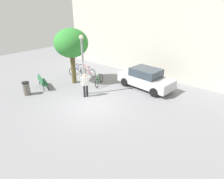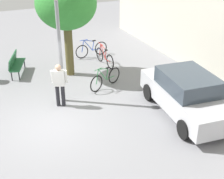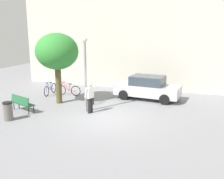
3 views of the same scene
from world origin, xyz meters
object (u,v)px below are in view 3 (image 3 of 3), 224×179
Objects in this scene: lamppost at (85,69)px; bicycle_green at (93,96)px; plaza_tree at (57,52)px; bicycle_blue at (50,89)px; trash_bin at (8,111)px; parked_car_silver at (147,88)px; bicycle_red at (68,90)px; park_bench at (22,102)px; person_by_lamppost at (90,96)px.

bicycle_green is at bearing 101.70° from lamppost.
plaza_tree is at bearing -153.99° from bicycle_green.
bicycle_blue is 5.41m from trash_bin.
lamppost reaches higher than bicycle_blue.
plaza_tree is 0.99× the size of parked_car_silver.
trash_bin is at bearing -94.31° from bicycle_red.
lamppost is 4.02m from park_bench.
park_bench is 4.33m from bicycle_green.
person_by_lamppost is 0.39× the size of plaza_tree.
person_by_lamppost reaches higher than trash_bin.
plaza_tree reaches higher than lamppost.
bicycle_blue and bicycle_green have the same top height.
bicycle_blue reaches higher than trash_bin.
bicycle_red reaches higher than trash_bin.
person_by_lamppost is 1.00× the size of park_bench.
plaza_tree is at bearing 65.28° from park_bench.
park_bench is at bearing 99.79° from trash_bin.
plaza_tree is 4.58m from trash_bin.
lamppost is 2.46× the size of park_bench.
lamppost is 0.94× the size of parked_car_silver.
person_by_lamppost is 4.58m from parked_car_silver.
park_bench is 3.60m from plaza_tree.
person_by_lamppost reaches higher than bicycle_red.
parked_car_silver is at bearing 8.51° from bicycle_blue.
bicycle_blue is 3.71m from bicycle_green.
lamppost reaches higher than parked_car_silver.
trash_bin is (-3.44, -2.42, -0.49)m from person_by_lamppost.
lamppost is 2.27× the size of bicycle_blue.
plaza_tree is at bearing 155.39° from person_by_lamppost.
plaza_tree is 2.38× the size of bicycle_blue.
bicycle_green is at bearing -22.53° from bicycle_red.
lamppost reaches higher than trash_bin.
park_bench is 0.92× the size of bicycle_red.
bicycle_blue is at bearing -171.49° from parked_car_silver.
parked_car_silver is (6.05, 4.95, 0.23)m from park_bench.
bicycle_blue is 6.82m from parked_car_silver.
bicycle_red is (-3.02, 3.09, -0.58)m from person_by_lamppost.
lamppost is 2.46× the size of person_by_lamppost.
bicycle_green is (-0.40, 1.94, -2.03)m from lamppost.
bicycle_green is at bearing 109.08° from person_by_lamppost.
person_by_lamppost reaches higher than bicycle_blue.
parked_car_silver reaches higher than bicycle_green.
person_by_lamppost reaches higher than bicycle_green.
parked_car_silver reaches higher than park_bench.
bicycle_red is at bearing 134.41° from person_by_lamppost.
plaza_tree reaches higher than parked_car_silver.
bicycle_red is at bearing 132.95° from lamppost.
bicycle_blue is 1.36m from bicycle_red.
bicycle_blue is (-4.37, 2.91, -0.58)m from person_by_lamppost.
parked_car_silver is 8.60m from trash_bin.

